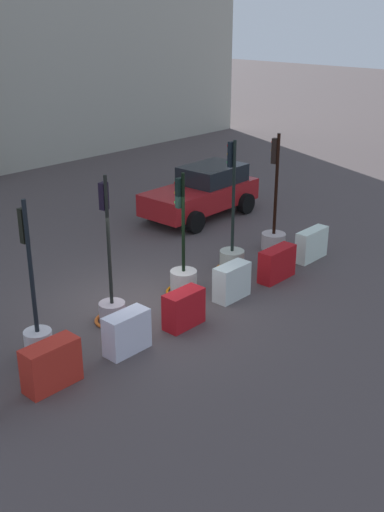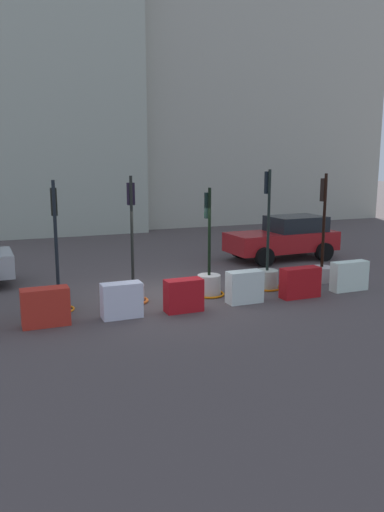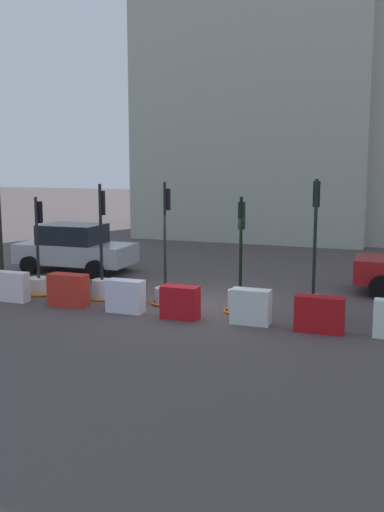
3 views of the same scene
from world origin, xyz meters
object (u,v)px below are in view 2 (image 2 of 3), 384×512
object	(u,v)px
traffic_light_1	(58,290)
construction_barrier_4	(245,287)
traffic_light_2	(133,284)
car_red_compact	(285,238)
construction_barrier_6	(349,276)
traffic_light_5	(322,264)
traffic_light_3	(209,280)
traffic_light_4	(267,272)
construction_barrier_3	(184,295)
construction_barrier_5	(300,283)
construction_barrier_1	(45,307)
construction_barrier_2	(122,300)

from	to	relation	value
traffic_light_1	construction_barrier_4	bearing A→B (deg)	-13.25
traffic_light_2	car_red_compact	world-z (taller)	traffic_light_2
construction_barrier_4	construction_barrier_6	xyz separation A→B (m)	(3.49, -0.00, 0.00)
construction_barrier_4	car_red_compact	bearing A→B (deg)	48.56
construction_barrier_4	traffic_light_5	bearing A→B (deg)	20.27
traffic_light_2	traffic_light_3	bearing A→B (deg)	-2.71
traffic_light_2	traffic_light_4	xyz separation A→B (m)	(4.14, -0.06, -0.02)
construction_barrier_3	traffic_light_3	bearing A→B (deg)	44.36
traffic_light_1	car_red_compact	distance (m)	9.86
traffic_light_3	construction_barrier_5	size ratio (longest dim) A/B	2.68
traffic_light_2	traffic_light_5	distance (m)	6.22
traffic_light_3	construction_barrier_6	distance (m)	4.22
construction_barrier_1	traffic_light_3	bearing A→B (deg)	12.96
traffic_light_1	traffic_light_3	distance (m)	4.21
construction_barrier_1	construction_barrier_4	size ratio (longest dim) A/B	1.12
car_red_compact	traffic_light_2	bearing A→B (deg)	-152.49
traffic_light_4	construction_barrier_6	bearing A→B (deg)	-27.66
traffic_light_5	construction_barrier_2	world-z (taller)	traffic_light_5
traffic_light_5	construction_barrier_6	distance (m)	1.28
traffic_light_2	construction_barrier_2	size ratio (longest dim) A/B	3.44
construction_barrier_6	construction_barrier_1	bearing A→B (deg)	179.92
traffic_light_1	traffic_light_3	bearing A→B (deg)	-0.66
construction_barrier_1	construction_barrier_4	distance (m)	5.24
traffic_light_3	traffic_light_4	xyz separation A→B (m)	(1.93, 0.04, 0.04)
traffic_light_3	construction_barrier_6	size ratio (longest dim) A/B	2.66
traffic_light_5	construction_barrier_1	distance (m)	8.75
traffic_light_4	car_red_compact	size ratio (longest dim) A/B	0.82
construction_barrier_4	traffic_light_1	bearing A→B (deg)	166.75
construction_barrier_4	construction_barrier_6	bearing A→B (deg)	-0.07
construction_barrier_2	construction_barrier_6	size ratio (longest dim) A/B	0.86
construction_barrier_6	construction_barrier_5	bearing A→B (deg)	-176.51
construction_barrier_2	construction_barrier_3	bearing A→B (deg)	-2.94
construction_barrier_6	construction_barrier_3	bearing A→B (deg)	-178.59
traffic_light_3	construction_barrier_4	bearing A→B (deg)	-61.58
construction_barrier_6	car_red_compact	distance (m)	4.98
traffic_light_2	construction_barrier_4	world-z (taller)	traffic_light_2
construction_barrier_3	construction_barrier_4	size ratio (longest dim) A/B	0.99
traffic_light_1	construction_barrier_2	world-z (taller)	traffic_light_1
traffic_light_5	construction_barrier_2	bearing A→B (deg)	-169.12
traffic_light_3	traffic_light_5	world-z (taller)	traffic_light_5
traffic_light_1	car_red_compact	world-z (taller)	traffic_light_1
construction_barrier_3	car_red_compact	xyz separation A→B (m)	(6.14, 5.02, 0.43)
traffic_light_1	traffic_light_2	bearing A→B (deg)	1.62
traffic_light_2	construction_barrier_6	distance (m)	6.40
construction_barrier_5	construction_barrier_6	bearing A→B (deg)	3.49
construction_barrier_3	construction_barrier_5	xyz separation A→B (m)	(3.53, 0.02, 0.01)
construction_barrier_1	construction_barrier_3	size ratio (longest dim) A/B	1.13
traffic_light_1	construction_barrier_3	bearing A→B (deg)	-23.07
construction_barrier_1	construction_barrier_2	size ratio (longest dim) A/B	1.10
construction_barrier_1	construction_barrier_2	bearing A→B (deg)	-1.94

